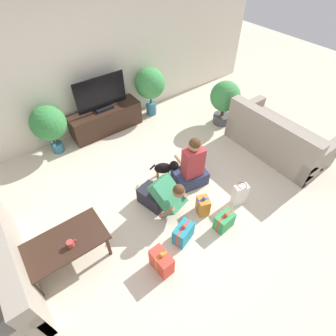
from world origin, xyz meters
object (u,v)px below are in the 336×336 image
tv (101,96)px  potted_plant_back_right (150,85)px  tv_console (106,120)px  gift_box_a (224,221)px  person_kneeling (162,196)px  potted_plant_corner_right (225,99)px  person_sitting (191,168)px  gift_box_d (203,205)px  coffee_table (64,245)px  sofa_right (277,138)px  mug (71,244)px  potted_plant_back_left (49,124)px  gift_box_b (162,262)px  gift_box_c (183,233)px  gift_bag_a (240,194)px  dog (166,168)px

tv → potted_plant_back_right: (1.07, -0.05, -0.10)m
tv_console → gift_box_a: (0.26, -3.11, -0.11)m
tv_console → person_kneeling: bearing=-96.6°
tv → potted_plant_corner_right: bearing=-30.4°
person_sitting → gift_box_d: bearing=77.4°
potted_plant_back_right → person_sitting: 2.23m
coffee_table → sofa_right: bearing=-2.6°
potted_plant_corner_right → mug: potted_plant_corner_right is taller
tv → gift_box_d: size_ratio=2.90×
coffee_table → potted_plant_back_left: 2.34m
sofa_right → gift_box_d: size_ratio=5.20×
potted_plant_corner_right → person_sitting: size_ratio=0.96×
sofa_right → coffee_table: (-3.94, 0.18, 0.11)m
person_sitting → gift_box_d: person_sitting is taller
potted_plant_back_right → tv: bearing=177.3°
person_sitting → gift_box_b: bearing=46.1°
tv_console → gift_box_d: size_ratio=4.15×
person_sitting → gift_box_c: size_ratio=2.80×
potted_plant_back_right → gift_bag_a: (-0.30, -2.88, -0.50)m
sofa_right → dog: sofa_right is taller
tv → potted_plant_corner_right: 2.43m
tv → potted_plant_back_right: bearing=-2.7°
tv → person_kneeling: size_ratio=1.23×
potted_plant_corner_right → dog: 2.03m
mug → gift_box_b: bearing=-39.9°
potted_plant_corner_right → gift_bag_a: size_ratio=2.31×
tv → gift_box_a: 3.19m
person_kneeling → mug: person_kneeling is taller
gift_box_b → gift_bag_a: gift_bag_a is taller
coffee_table → gift_box_a: size_ratio=3.19×
sofa_right → person_kneeling: sofa_right is taller
dog → mug: size_ratio=3.71×
gift_box_b → mug: mug is taller
gift_box_b → tv: bearing=75.1°
gift_box_a → mug: bearing=159.2°
tv → gift_box_b: bearing=-104.9°
potted_plant_corner_right → potted_plant_back_right: bearing=130.9°
dog → gift_box_d: (0.02, -0.90, -0.08)m
gift_box_a → dog: bearing=93.7°
tv_console → potted_plant_back_right: potted_plant_back_right is taller
dog → gift_box_c: size_ratio=1.29×
gift_box_d → dog: bearing=91.2°
gift_box_c → mug: size_ratio=2.88×
gift_box_b → tv_console: bearing=75.1°
coffee_table → gift_box_c: bearing=-24.3°
sofa_right → gift_box_a: bearing=108.0°
potted_plant_back_left → mug: bearing=-103.7°
gift_box_a → gift_box_b: bearing=178.1°
tv_console → potted_plant_back_right: 1.16m
gift_box_d → gift_box_a: bearing=-80.5°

